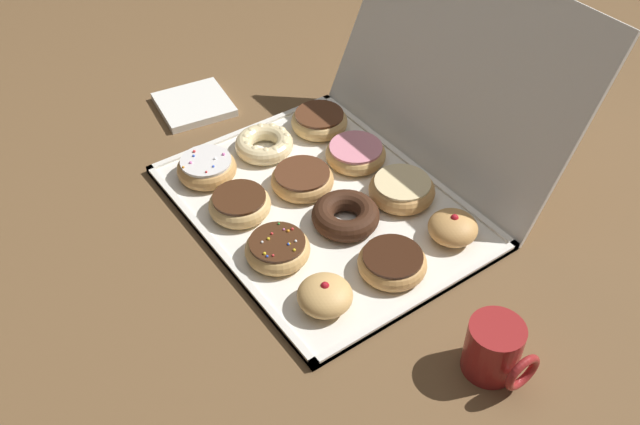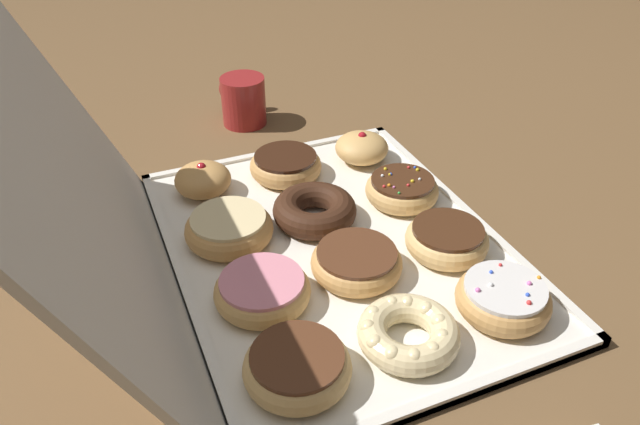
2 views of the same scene
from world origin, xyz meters
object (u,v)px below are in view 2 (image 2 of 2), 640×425
Objects in this scene: jelly_filled_donut_11 at (203,180)px; chocolate_frosted_donut_5 at (357,262)px; sprinkle_donut_0 at (503,298)px; pink_frosted_donut_9 at (262,290)px; chocolate_frosted_donut_7 at (284,165)px; sprinkle_donut_2 at (402,189)px; chocolate_frosted_donut_1 at (447,239)px; glazed_ring_donut_10 at (229,228)px; cruller_donut_4 at (405,334)px; chocolate_cake_ring_donut_6 at (315,210)px; chocolate_frosted_donut_8 at (297,367)px; donut_box at (337,249)px; jelly_filled_donut_3 at (362,148)px; coffee_mug at (240,99)px.

chocolate_frosted_donut_5 is at bearing -152.67° from jelly_filled_donut_11.
pink_frosted_donut_9 is (0.12, 0.25, -0.00)m from sprinkle_donut_0.
chocolate_frosted_donut_5 is 0.26m from chocolate_frosted_donut_7.
chocolate_frosted_donut_1 is at bearing 177.82° from sprinkle_donut_2.
glazed_ring_donut_10 is (0.13, 0.00, 0.00)m from pink_frosted_donut_9.
cruller_donut_4 is (-0.13, 0.13, -0.00)m from chocolate_frosted_donut_1.
chocolate_frosted_donut_7 is at bearing 45.70° from sprinkle_donut_2.
cruller_donut_4 is at bearing -179.85° from chocolate_cake_ring_donut_6.
glazed_ring_donut_10 is (-0.13, 0.13, 0.00)m from chocolate_frosted_donut_7.
cruller_donut_4 is 0.96× the size of chocolate_cake_ring_donut_6.
chocolate_frosted_donut_7 is at bearing 26.57° from chocolate_frosted_donut_1.
pink_frosted_donut_9 is at bearing 89.59° from chocolate_frosted_donut_1.
sprinkle_donut_0 reaches higher than cruller_donut_4.
chocolate_frosted_donut_7 is (0.26, 0.00, 0.00)m from chocolate_frosted_donut_5.
jelly_filled_donut_11 is at bearing 44.73° from chocolate_frosted_donut_1.
jelly_filled_donut_11 is at bearing 0.24° from chocolate_frosted_donut_8.
chocolate_cake_ring_donut_6 is at bearing -136.40° from jelly_filled_donut_11.
jelly_filled_donut_11 reaches higher than glazed_ring_donut_10.
jelly_filled_donut_3 is (0.19, -0.13, 0.03)m from donut_box.
donut_box is 0.19m from cruller_donut_4.
chocolate_frosted_donut_7 is at bearing -90.07° from jelly_filled_donut_11.
jelly_filled_donut_11 is at bearing 63.35° from sprinkle_donut_2.
glazed_ring_donut_10 is at bearing 135.51° from chocolate_frosted_donut_7.
donut_box is at bearing -146.14° from jelly_filled_donut_11.
chocolate_frosted_donut_1 is at bearing -64.43° from chocolate_frosted_donut_8.
glazed_ring_donut_10 reaches higher than pink_frosted_donut_9.
chocolate_cake_ring_donut_6 reaches higher than donut_box.
donut_box is 4.86× the size of cruller_donut_4.
jelly_filled_donut_11 is (0.26, 0.26, 0.00)m from chocolate_frosted_donut_1.
jelly_filled_donut_3 is at bearing -44.95° from pink_frosted_donut_9.
sprinkle_donut_2 is (0.13, -0.00, -0.00)m from chocolate_frosted_donut_1.
coffee_mug is at bearing 21.25° from sprinkle_donut_2.
sprinkle_donut_0 is at bearing -146.07° from jelly_filled_donut_11.
chocolate_frosted_donut_7 is 0.23m from coffee_mug.
jelly_filled_donut_3 reaches higher than chocolate_frosted_donut_8.
chocolate_frosted_donut_5 is at bearing -179.29° from coffee_mug.
sprinkle_donut_2 is 0.92× the size of chocolate_cake_ring_donut_6.
donut_box is 0.07m from chocolate_frosted_donut_5.
chocolate_cake_ring_donut_6 is 0.99× the size of glazed_ring_donut_10.
pink_frosted_donut_9 reaches higher than donut_box.
pink_frosted_donut_9 is at bearing 43.60° from cruller_donut_4.
chocolate_frosted_donut_8 is 0.63m from coffee_mug.
chocolate_cake_ring_donut_6 and glazed_ring_donut_10 have the same top height.
sprinkle_donut_0 reaches higher than donut_box.
donut_box is 0.20m from chocolate_frosted_donut_7.
cruller_donut_4 is 0.29m from glazed_ring_donut_10.
jelly_filled_donut_3 is 0.36m from pink_frosted_donut_9.
chocolate_frosted_donut_5 is 0.19m from chocolate_frosted_donut_8.
sprinkle_donut_2 is at bearing -64.75° from donut_box.
coffee_mug is at bearing 0.01° from cruller_donut_4.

